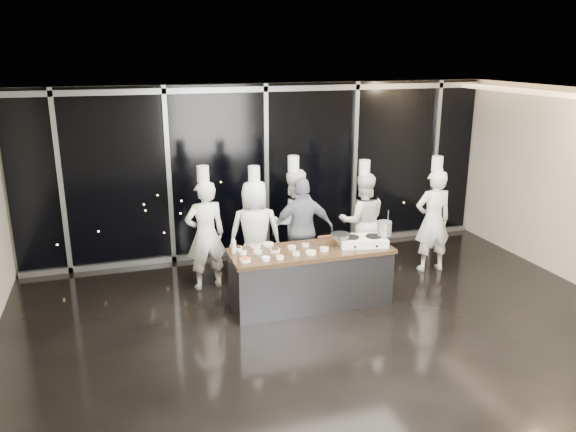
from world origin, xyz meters
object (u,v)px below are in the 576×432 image
chef_center (293,221)px  chef_left (255,232)px  stove (362,241)px  chef_right (362,221)px  demo_counter (311,277)px  chef_side (433,220)px  frying_pan (340,235)px  stock_pot (384,228)px  guest (303,230)px  chef_far_left (206,234)px

chef_center → chef_left: bearing=10.9°
stove → chef_right: 1.35m
demo_counter → chef_left: bearing=118.5°
stove → chef_side: bearing=34.5°
stove → chef_left: chef_left is taller
demo_counter → frying_pan: frying_pan is taller
chef_side → chef_center: bearing=-11.9°
demo_counter → chef_right: bearing=40.1°
stove → frying_pan: frying_pan is taller
stove → chef_center: bearing=126.3°
frying_pan → chef_left: 1.51m
demo_counter → chef_center: 1.43m
stock_pot → chef_side: bearing=30.6°
chef_side → frying_pan: bearing=21.6°
stove → demo_counter: bearing=-172.6°
chef_left → chef_center: size_ratio=0.96×
chef_left → guest: 0.81m
stove → stock_pot: bearing=0.7°
chef_far_left → guest: chef_far_left is taller
chef_left → chef_right: chef_left is taller
stock_pot → chef_right: size_ratio=0.11×
stock_pot → chef_side: size_ratio=0.11×
demo_counter → frying_pan: (0.47, 0.02, 0.61)m
chef_center → chef_right: bearing=164.3°
stock_pot → chef_left: chef_left is taller
guest → chef_side: size_ratio=0.86×
demo_counter → chef_side: bearing=15.5°
stove → chef_center: (-0.66, 1.39, -0.03)m
frying_pan → chef_right: 1.48m
guest → chef_right: chef_right is taller
frying_pan → chef_center: bearing=114.3°
chef_left → chef_center: bearing=-151.4°
frying_pan → chef_right: (0.91, 1.15, -0.19)m
stock_pot → chef_far_left: (-2.56, 1.23, -0.23)m
demo_counter → chef_far_left: size_ratio=1.21×
chef_side → stock_pot: bearing=33.9°
guest → chef_left: bearing=2.6°
stove → frying_pan: size_ratio=1.48×
chef_side → chef_right: bearing=-19.5°
chef_left → chef_right: (1.98, 0.08, -0.02)m
demo_counter → frying_pan: bearing=2.6°
chef_far_left → stove: bearing=144.4°
guest → chef_far_left: bearing=4.5°
chef_center → guest: 0.36m
frying_pan → chef_right: chef_right is taller
chef_side → chef_left: bearing=-3.8°
frying_pan → chef_side: size_ratio=0.26×
frying_pan → chef_right: bearing=62.3°
chef_left → chef_side: 3.13m
frying_pan → chef_far_left: chef_far_left is taller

